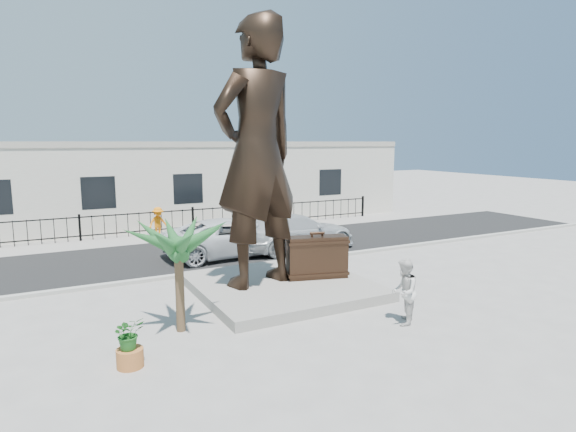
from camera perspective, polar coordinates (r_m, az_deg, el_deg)
name	(u,v)px	position (r m, az deg, el deg)	size (l,w,h in m)	color
ground	(319,302)	(14.47, 3.74, -10.12)	(100.00, 100.00, 0.00)	#9E9991
street	(225,249)	(21.45, -7.48, -3.89)	(40.00, 7.00, 0.01)	black
curb	(257,266)	(18.28, -3.66, -5.89)	(40.00, 0.25, 0.12)	#A5A399
far_sidewalk	(198,234)	(25.17, -10.64, -2.07)	(40.00, 2.50, 0.02)	#9E9991
plinth	(281,286)	(15.44, -0.79, -8.30)	(5.20, 5.20, 0.30)	gray
fence	(193,220)	(25.82, -11.20, -0.48)	(22.00, 0.10, 1.20)	black
building	(172,184)	(29.65, -13.62, 3.74)	(28.00, 7.00, 4.40)	silver
statue	(257,154)	(14.58, -3.73, 7.40)	(2.94, 1.93, 8.08)	black
suitcase	(317,257)	(15.69, 3.45, -4.87)	(1.94, 0.62, 1.37)	#301F14
tourist	(404,292)	(12.90, 13.59, -8.72)	(0.84, 0.65, 1.72)	silver
car_white	(231,237)	(20.05, -6.74, -2.50)	(2.56, 5.56, 1.54)	white
car_silver	(296,232)	(20.97, 0.93, -1.89)	(2.21, 5.44, 1.58)	#BBBEC0
worker	(158,223)	(24.15, -15.13, -0.80)	(1.00, 0.57, 1.54)	orange
palm_tree	(181,331)	(12.68, -12.54, -13.13)	(1.80, 1.80, 3.20)	#1D5023
planter	(130,358)	(11.03, -18.21, -15.68)	(0.56, 0.56, 0.40)	#B1642E
shrub	(129,333)	(10.82, -18.36, -13.05)	(0.62, 0.54, 0.69)	#1E5B1D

